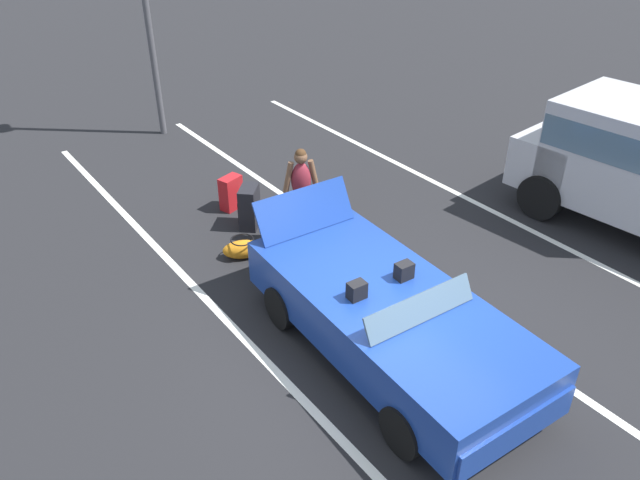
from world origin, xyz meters
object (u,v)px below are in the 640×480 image
object	(u,v)px
traveler_person	(301,191)
duffel_bag	(243,249)
suitcase_small_carryon	(299,208)
suitcase_medium_bright	(231,193)
convertible_car	(400,327)
suitcase_large_black	(249,207)

from	to	relation	value
traveler_person	duffel_bag	bearing A→B (deg)	-73.99
suitcase_small_carryon	duffel_bag	size ratio (longest dim) A/B	0.71
traveler_person	suitcase_medium_bright	bearing A→B (deg)	-143.49
convertible_car	suitcase_large_black	distance (m)	4.07
convertible_car	duffel_bag	xyz separation A→B (m)	(-3.27, -0.32, -0.43)
suitcase_medium_bright	duffel_bag	distance (m)	1.68
suitcase_large_black	suitcase_small_carryon	size ratio (longest dim) A/B	1.48
convertible_car	suitcase_medium_bright	xyz separation A→B (m)	(-4.80, 0.36, -0.28)
suitcase_medium_bright	duffel_bag	xyz separation A→B (m)	(1.53, -0.67, -0.15)
suitcase_medium_bright	traveler_person	bearing A→B (deg)	175.27
suitcase_medium_bright	traveler_person	distance (m)	1.83
convertible_car	traveler_person	xyz separation A→B (m)	(-3.13, 0.74, 0.34)
suitcase_small_carryon	convertible_car	bearing A→B (deg)	-92.03
suitcase_medium_bright	traveler_person	world-z (taller)	traveler_person
suitcase_small_carryon	traveler_person	size ratio (longest dim) A/B	0.30
convertible_car	duffel_bag	distance (m)	3.31
suitcase_large_black	traveler_person	distance (m)	1.17
suitcase_large_black	suitcase_medium_bright	bearing A→B (deg)	-50.74
convertible_car	suitcase_small_carryon	bearing A→B (deg)	166.81
convertible_car	suitcase_large_black	bearing A→B (deg)	178.82
duffel_bag	traveler_person	distance (m)	1.32
suitcase_medium_bright	suitcase_small_carryon	distance (m)	1.32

